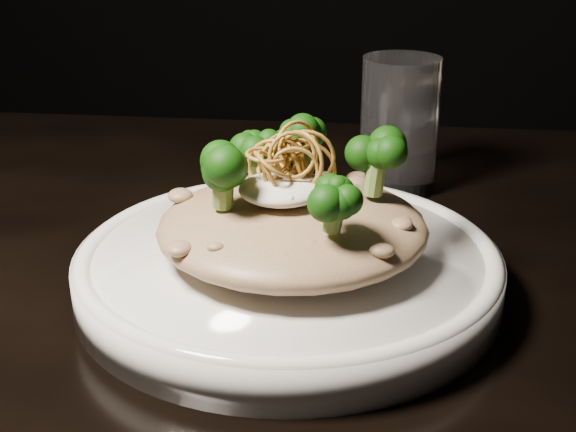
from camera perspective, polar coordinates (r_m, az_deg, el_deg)
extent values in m
cube|color=black|center=(0.57, -2.51, -6.35)|extent=(1.10, 0.80, 0.04)
cylinder|color=silver|center=(0.54, 0.00, -3.96)|extent=(0.28, 0.28, 0.03)
ellipsoid|color=brown|center=(0.52, 0.32, -0.75)|extent=(0.18, 0.18, 0.04)
ellipsoid|color=white|center=(0.51, -0.48, 1.94)|extent=(0.06, 0.06, 0.02)
cylinder|color=white|center=(0.71, 7.90, 6.40)|extent=(0.07, 0.07, 0.12)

